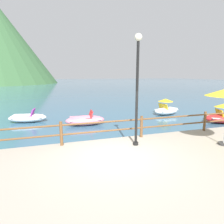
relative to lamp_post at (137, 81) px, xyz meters
The scene contains 7 objects.
ground_plane 39.38m from the lamp_post, 91.56° to the left, with size 200.00×200.00×0.00m, color #38607A.
promenade_dock 4.13m from the lamp_post, 110.04° to the right, with size 28.00×8.00×0.40m, color #A39989.
dock_railing 2.34m from the lamp_post, 142.88° to the left, with size 23.92×0.12×0.95m.
lamp_post is the anchor object (origin of this frame).
pedal_boat_1 8.83m from the lamp_post, 49.44° to the left, with size 2.34×1.66×1.26m.
pedal_boat_2 8.85m from the lamp_post, 123.80° to the left, with size 2.53×1.39×0.88m.
pedal_boat_3 5.84m from the lamp_post, 102.80° to the left, with size 2.49×1.25×0.91m.
Camera 1 is at (-1.92, -5.78, 3.11)m, focal length 30.69 mm.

